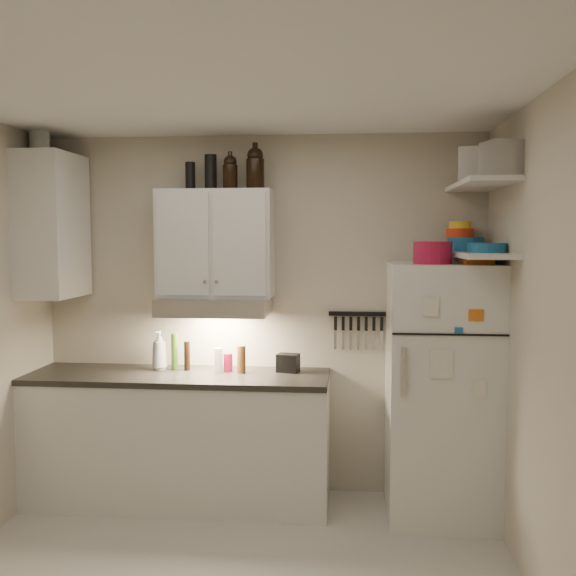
{
  "coord_description": "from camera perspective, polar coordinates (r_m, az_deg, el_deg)",
  "views": [
    {
      "loc": [
        0.63,
        -3.12,
        1.88
      ],
      "look_at": [
        0.25,
        0.9,
        1.55
      ],
      "focal_mm": 40.0,
      "sensor_mm": 36.0,
      "label": 1
    }
  ],
  "objects": [
    {
      "name": "growler_a",
      "position": [
        4.53,
        -5.15,
        10.23
      ],
      "size": [
        0.11,
        0.11,
        0.24
      ],
      "primitive_type": null,
      "rotation": [
        0.0,
        0.0,
        0.04
      ],
      "color": "black",
      "rests_on": "upper_cabinet"
    },
    {
      "name": "tin_b",
      "position": [
        3.91,
        18.6,
        10.82
      ],
      "size": [
        0.25,
        0.25,
        0.2
      ],
      "primitive_type": "cube",
      "rotation": [
        0.0,
        0.0,
        0.28
      ],
      "color": "#AAAAAD",
      "rests_on": "shelf_hi"
    },
    {
      "name": "bowl_teal",
      "position": [
        4.51,
        15.47,
        3.78
      ],
      "size": [
        0.24,
        0.24,
        0.1
      ],
      "primitive_type": "cylinder",
      "color": "#195D8E",
      "rests_on": "shelf_lo"
    },
    {
      "name": "book_stack",
      "position": [
        4.23,
        16.41,
        2.56
      ],
      "size": [
        0.18,
        0.23,
        0.08
      ],
      "primitive_type": "cube",
      "rotation": [
        0.0,
        0.0,
        0.01
      ],
      "color": "orange",
      "rests_on": "fridge"
    },
    {
      "name": "growler_b",
      "position": [
        4.52,
        -2.93,
        10.61
      ],
      "size": [
        0.15,
        0.15,
        0.3
      ],
      "primitive_type": null,
      "rotation": [
        0.0,
        0.0,
        0.25
      ],
      "color": "black",
      "rests_on": "upper_cabinet"
    },
    {
      "name": "range_hood",
      "position": [
        4.51,
        -6.52,
        -1.59
      ],
      "size": [
        0.76,
        0.46,
        0.12
      ],
      "primitive_type": "cube",
      "color": "silver",
      "rests_on": "back_wall"
    },
    {
      "name": "vinegar_bottle",
      "position": [
        4.66,
        -8.96,
        -5.98
      ],
      "size": [
        0.05,
        0.05,
        0.21
      ],
      "primitive_type": "cylinder",
      "rotation": [
        0.0,
        0.0,
        0.31
      ],
      "color": "black",
      "rests_on": "countertop"
    },
    {
      "name": "base_cabinet",
      "position": [
        4.7,
        -9.66,
        -13.23
      ],
      "size": [
        2.1,
        0.6,
        0.88
      ],
      "primitive_type": "cube",
      "color": "silver",
      "rests_on": "floor"
    },
    {
      "name": "bowl_yellow",
      "position": [
        4.52,
        15.04,
        5.42
      ],
      "size": [
        0.15,
        0.15,
        0.05
      ],
      "primitive_type": "cylinder",
      "color": "yellow",
      "rests_on": "bowl_orange"
    },
    {
      "name": "dutch_oven",
      "position": [
        4.21,
        12.73,
        3.09
      ],
      "size": [
        0.25,
        0.25,
        0.14
      ],
      "primitive_type": "cylinder",
      "rotation": [
        0.0,
        0.0,
        0.01
      ],
      "color": "#A31336",
      "rests_on": "fridge"
    },
    {
      "name": "red_jar",
      "position": [
        4.59,
        -5.35,
        -6.6
      ],
      "size": [
        0.08,
        0.08,
        0.13
      ],
      "primitive_type": "cylinder",
      "rotation": [
        0.0,
        0.0,
        -0.25
      ],
      "color": "#A31336",
      "rests_on": "countertop"
    },
    {
      "name": "side_cabinet",
      "position": [
        4.79,
        -20.23,
        5.22
      ],
      "size": [
        0.33,
        0.55,
        1.0
      ],
      "primitive_type": "cube",
      "color": "silver",
      "rests_on": "left_wall"
    },
    {
      "name": "caddy",
      "position": [
        4.56,
        0.01,
        -6.67
      ],
      "size": [
        0.17,
        0.14,
        0.13
      ],
      "primitive_type": "cube",
      "rotation": [
        0.0,
        0.0,
        -0.22
      ],
      "color": "black",
      "rests_on": "countertop"
    },
    {
      "name": "pepper_mill",
      "position": [
        4.53,
        -4.17,
        -6.33
      ],
      "size": [
        0.07,
        0.07,
        0.19
      ],
      "primitive_type": "cylinder",
      "rotation": [
        0.0,
        0.0,
        -0.27
      ],
      "color": "brown",
      "rests_on": "countertop"
    },
    {
      "name": "oil_bottle",
      "position": [
        4.69,
        -10.05,
        -5.59
      ],
      "size": [
        0.06,
        0.06,
        0.26
      ],
      "primitive_type": "cylinder",
      "rotation": [
        0.0,
        0.0,
        -0.35
      ],
      "color": "#386619",
      "rests_on": "countertop"
    },
    {
      "name": "shelf_lo",
      "position": [
        4.23,
        16.61,
        2.85
      ],
      "size": [
        0.3,
        0.95,
        0.03
      ],
      "primitive_type": "cube",
      "color": "silver",
      "rests_on": "right_wall"
    },
    {
      "name": "thermos_b",
      "position": [
        4.65,
        -8.68,
        9.79
      ],
      "size": [
        0.08,
        0.08,
        0.2
      ],
      "primitive_type": "cylinder",
      "rotation": [
        0.0,
        0.0,
        0.22
      ],
      "color": "black",
      "rests_on": "upper_cabinet"
    },
    {
      "name": "plates",
      "position": [
        4.16,
        17.28,
        3.43
      ],
      "size": [
        0.31,
        0.31,
        0.06
      ],
      "primitive_type": "cylinder",
      "rotation": [
        0.0,
        0.0,
        0.38
      ],
      "color": "#195D8E",
      "rests_on": "shelf_lo"
    },
    {
      "name": "spice_jar",
      "position": [
        4.19,
        13.81,
        2.82
      ],
      "size": [
        0.08,
        0.08,
        0.11
      ],
      "primitive_type": "cylinder",
      "rotation": [
        0.0,
        0.0,
        0.3
      ],
      "color": "silver",
      "rests_on": "fridge"
    },
    {
      "name": "clear_bottle",
      "position": [
        4.56,
        -6.2,
        -6.4
      ],
      "size": [
        0.06,
        0.06,
        0.17
      ],
      "primitive_type": "cylinder",
      "rotation": [
        0.0,
        0.0,
        0.03
      ],
      "color": "silver",
      "rests_on": "countertop"
    },
    {
      "name": "countertop",
      "position": [
        4.58,
        -9.74,
        -7.74
      ],
      "size": [
        2.1,
        0.62,
        0.04
      ],
      "primitive_type": "cube",
      "color": "#272522",
      "rests_on": "base_cabinet"
    },
    {
      "name": "shelf_hi",
      "position": [
        4.24,
        16.74,
        8.81
      ],
      "size": [
        0.3,
        0.95,
        0.03
      ],
      "primitive_type": "cube",
      "color": "silver",
      "rests_on": "right_wall"
    },
    {
      "name": "ceiling",
      "position": [
        3.27,
        -6.15,
        17.57
      ],
      "size": [
        3.2,
        3.0,
        0.02
      ],
      "primitive_type": "cube",
      "color": "white",
      "rests_on": "ground"
    },
    {
      "name": "stock_pot",
      "position": [
        4.59,
        16.42,
        9.76
      ],
      "size": [
        0.3,
        0.3,
        0.17
      ],
      "primitive_type": "cylinder",
      "rotation": [
        0.0,
        0.0,
        0.24
      ],
      "color": "silver",
      "rests_on": "shelf_hi"
    },
    {
      "name": "upper_cabinet",
      "position": [
        4.55,
        -6.41,
        3.95
      ],
      "size": [
        0.8,
        0.33,
        0.75
      ],
      "primitive_type": "cube",
      "color": "silver",
      "rests_on": "back_wall"
    },
    {
      "name": "side_jar",
      "position": [
        4.87,
        -21.21,
        12.16
      ],
      "size": [
        0.18,
        0.18,
        0.18
      ],
      "primitive_type": "cylinder",
      "rotation": [
        0.0,
        0.0,
        0.42
      ],
      "color": "silver",
      "rests_on": "side_cabinet"
    },
    {
      "name": "right_wall",
      "position": [
        3.32,
        22.59,
        -5.74
      ],
      "size": [
        0.02,
        3.0,
        2.6
      ],
      "primitive_type": "cube",
      "color": "#BFB6A3",
      "rests_on": "ground"
    },
    {
      "name": "tin_a",
      "position": [
        4.13,
        16.32,
        10.52
      ],
      "size": [
        0.23,
        0.21,
        0.2
      ],
      "primitive_type": "cube",
      "rotation": [
        0.0,
        0.0,
        -0.19
      ],
      "color": "#AAAAAD",
      "rests_on": "shelf_hi"
    },
    {
      "name": "thermos_a",
      "position": [
        4.59,
        -6.89,
        10.17
      ],
      "size": [
        0.11,
        0.11,
        0.25
      ],
      "primitive_type": "cylinder",
      "rotation": [
        0.0,
        0.0,
        -0.42
      ],
      "color": "black",
      "rests_on": "upper_cabinet"
    },
    {
      "name": "bowl_orange",
      "position": [
        4.52,
        15.03,
        4.76
      ],
      "size": [
        0.19,
        0.19,
        0.06
      ],
      "primitive_type": "cylinder",
      "color": "red",
      "rests_on": "bowl_teal"
    },
    {
      "name": "fridge",
      "position": [
        4.44,
        13.43,
        -8.86
      ],
      "size": [
        0.7,
        0.68,
        1.7
      ],
      "primitive_type": "cube",
      "color": "silver",
      "rests_on": "floor"
    },
    {
      "name": "knife_strip",
      "position": [
        4.64,
        6.23,
        -2.29
      ],
      "size": [
        0.42,
        0.02,
        0.03
      ],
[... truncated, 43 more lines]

